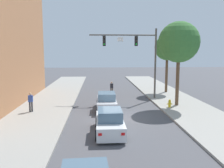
# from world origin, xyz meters

# --- Properties ---
(ground_plane) EXTENTS (120.00, 120.00, 0.00)m
(ground_plane) POSITION_xyz_m (0.00, 0.00, 0.00)
(ground_plane) COLOR #4C4C51
(sidewalk_left) EXTENTS (5.00, 60.00, 0.15)m
(sidewalk_left) POSITION_xyz_m (-6.50, 0.00, 0.07)
(sidewalk_left) COLOR #99968E
(sidewalk_left) RESTS_ON ground
(sidewalk_right) EXTENTS (5.00, 60.00, 0.15)m
(sidewalk_right) POSITION_xyz_m (6.50, 0.00, 0.07)
(sidewalk_right) COLOR #99968E
(sidewalk_right) RESTS_ON ground
(traffic_signal_mast) EXTENTS (7.20, 0.38, 7.50)m
(traffic_signal_mast) POSITION_xyz_m (2.54, 7.11, 5.37)
(traffic_signal_mast) COLOR #514C47
(traffic_signal_mast) RESTS_ON sidewalk_right
(car_lead_silver) EXTENTS (1.89, 4.27, 1.60)m
(car_lead_silver) POSITION_xyz_m (-0.88, 2.56, 0.72)
(car_lead_silver) COLOR #B7B7BC
(car_lead_silver) RESTS_ON ground
(car_following_white) EXTENTS (1.84, 4.24, 1.60)m
(car_following_white) POSITION_xyz_m (-0.92, -3.66, 0.72)
(car_following_white) COLOR silver
(car_following_white) RESTS_ON ground
(pedestrian_sidewalk_left_walker) EXTENTS (0.36, 0.22, 1.64)m
(pedestrian_sidewalk_left_walker) POSITION_xyz_m (-7.34, 1.72, 1.06)
(pedestrian_sidewalk_left_walker) COLOR #333338
(pedestrian_sidewalk_left_walker) RESTS_ON sidewalk_left
(pedestrian_crossing_road) EXTENTS (0.36, 0.22, 1.64)m
(pedestrian_crossing_road) POSITION_xyz_m (0.01, 9.80, 0.91)
(pedestrian_crossing_road) COLOR brown
(pedestrian_crossing_road) RESTS_ON ground
(fire_hydrant) EXTENTS (0.48, 0.24, 0.72)m
(fire_hydrant) POSITION_xyz_m (4.91, 2.62, 0.51)
(fire_hydrant) COLOR gold
(fire_hydrant) RESTS_ON sidewalk_right
(street_tree_nearest) EXTENTS (3.78, 3.78, 7.83)m
(street_tree_nearest) POSITION_xyz_m (5.84, 3.43, 6.05)
(street_tree_nearest) COLOR brown
(street_tree_nearest) RESTS_ON sidewalk_right
(street_tree_second) EXTENTS (3.15, 3.15, 7.13)m
(street_tree_second) POSITION_xyz_m (6.98, 10.87, 5.66)
(street_tree_second) COLOR brown
(street_tree_second) RESTS_ON sidewalk_right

